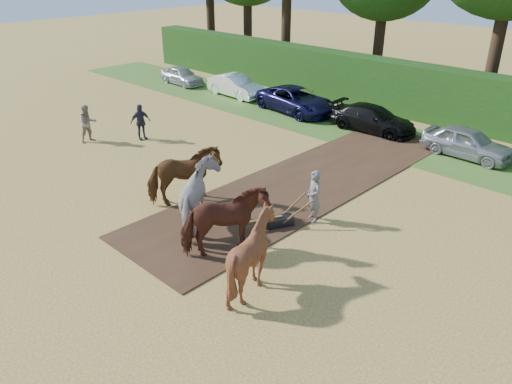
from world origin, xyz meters
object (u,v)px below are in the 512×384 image
object	(u,v)px
spectator_near	(88,124)
spectator_far	(140,122)
parked_cars	(373,120)
plough_team	(216,209)

from	to	relation	value
spectator_near	spectator_far	xyz separation A→B (m)	(1.61, 2.02, -0.03)
spectator_near	parked_cars	world-z (taller)	spectator_near
spectator_near	plough_team	distance (m)	11.95
spectator_near	spectator_far	world-z (taller)	spectator_near
spectator_far	parked_cars	bearing A→B (deg)	-31.99
spectator_far	parked_cars	world-z (taller)	spectator_far
spectator_far	parked_cars	xyz separation A→B (m)	(7.96, 9.10, -0.23)
parked_cars	plough_team	bearing A→B (deg)	-80.37
plough_team	spectator_far	bearing A→B (deg)	158.68
plough_team	spectator_near	bearing A→B (deg)	170.60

